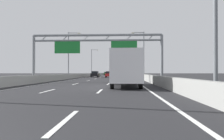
% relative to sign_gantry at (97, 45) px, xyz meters
% --- Properties ---
extents(ground_plane, '(260.00, 260.00, 0.00)m').
position_rel_sign_gantry_xyz_m(ground_plane, '(0.04, 73.81, -4.85)').
color(ground_plane, '#262628').
extents(lane_dash_left_1, '(0.16, 3.00, 0.01)m').
position_rel_sign_gantry_xyz_m(lane_dash_left_1, '(-1.76, -13.69, -4.84)').
color(lane_dash_left_1, white).
rests_on(lane_dash_left_1, ground_plane).
extents(lane_dash_left_2, '(0.16, 3.00, 0.01)m').
position_rel_sign_gantry_xyz_m(lane_dash_left_2, '(-1.76, -4.69, -4.84)').
color(lane_dash_left_2, white).
rests_on(lane_dash_left_2, ground_plane).
extents(lane_dash_left_3, '(0.16, 3.00, 0.01)m').
position_rel_sign_gantry_xyz_m(lane_dash_left_3, '(-1.76, 4.31, -4.84)').
color(lane_dash_left_3, white).
rests_on(lane_dash_left_3, ground_plane).
extents(lane_dash_left_4, '(0.16, 3.00, 0.01)m').
position_rel_sign_gantry_xyz_m(lane_dash_left_4, '(-1.76, 13.31, -4.84)').
color(lane_dash_left_4, white).
rests_on(lane_dash_left_4, ground_plane).
extents(lane_dash_left_5, '(0.16, 3.00, 0.01)m').
position_rel_sign_gantry_xyz_m(lane_dash_left_5, '(-1.76, 22.31, -4.84)').
color(lane_dash_left_5, white).
rests_on(lane_dash_left_5, ground_plane).
extents(lane_dash_left_6, '(0.16, 3.00, 0.01)m').
position_rel_sign_gantry_xyz_m(lane_dash_left_6, '(-1.76, 31.31, -4.84)').
color(lane_dash_left_6, white).
rests_on(lane_dash_left_6, ground_plane).
extents(lane_dash_left_7, '(0.16, 3.00, 0.01)m').
position_rel_sign_gantry_xyz_m(lane_dash_left_7, '(-1.76, 40.31, -4.84)').
color(lane_dash_left_7, white).
rests_on(lane_dash_left_7, ground_plane).
extents(lane_dash_left_8, '(0.16, 3.00, 0.01)m').
position_rel_sign_gantry_xyz_m(lane_dash_left_8, '(-1.76, 49.31, -4.84)').
color(lane_dash_left_8, white).
rests_on(lane_dash_left_8, ground_plane).
extents(lane_dash_left_9, '(0.16, 3.00, 0.01)m').
position_rel_sign_gantry_xyz_m(lane_dash_left_9, '(-1.76, 58.31, -4.84)').
color(lane_dash_left_9, white).
rests_on(lane_dash_left_9, ground_plane).
extents(lane_dash_left_10, '(0.16, 3.00, 0.01)m').
position_rel_sign_gantry_xyz_m(lane_dash_left_10, '(-1.76, 67.31, -4.84)').
color(lane_dash_left_10, white).
rests_on(lane_dash_left_10, ground_plane).
extents(lane_dash_left_11, '(0.16, 3.00, 0.01)m').
position_rel_sign_gantry_xyz_m(lane_dash_left_11, '(-1.76, 76.31, -4.84)').
color(lane_dash_left_11, white).
rests_on(lane_dash_left_11, ground_plane).
extents(lane_dash_left_12, '(0.16, 3.00, 0.01)m').
position_rel_sign_gantry_xyz_m(lane_dash_left_12, '(-1.76, 85.31, -4.84)').
color(lane_dash_left_12, white).
rests_on(lane_dash_left_12, ground_plane).
extents(lane_dash_left_13, '(0.16, 3.00, 0.01)m').
position_rel_sign_gantry_xyz_m(lane_dash_left_13, '(-1.76, 94.31, -4.84)').
color(lane_dash_left_13, white).
rests_on(lane_dash_left_13, ground_plane).
extents(lane_dash_left_14, '(0.16, 3.00, 0.01)m').
position_rel_sign_gantry_xyz_m(lane_dash_left_14, '(-1.76, 103.31, -4.84)').
color(lane_dash_left_14, white).
rests_on(lane_dash_left_14, ground_plane).
extents(lane_dash_left_15, '(0.16, 3.00, 0.01)m').
position_rel_sign_gantry_xyz_m(lane_dash_left_15, '(-1.76, 112.31, -4.84)').
color(lane_dash_left_15, white).
rests_on(lane_dash_left_15, ground_plane).
extents(lane_dash_left_16, '(0.16, 3.00, 0.01)m').
position_rel_sign_gantry_xyz_m(lane_dash_left_16, '(-1.76, 121.31, -4.84)').
color(lane_dash_left_16, white).
rests_on(lane_dash_left_16, ground_plane).
extents(lane_dash_left_17, '(0.16, 3.00, 0.01)m').
position_rel_sign_gantry_xyz_m(lane_dash_left_17, '(-1.76, 130.31, -4.84)').
color(lane_dash_left_17, white).
rests_on(lane_dash_left_17, ground_plane).
extents(lane_dash_right_0, '(0.16, 3.00, 0.01)m').
position_rel_sign_gantry_xyz_m(lane_dash_right_0, '(1.84, -22.69, -4.84)').
color(lane_dash_right_0, white).
rests_on(lane_dash_right_0, ground_plane).
extents(lane_dash_right_1, '(0.16, 3.00, 0.01)m').
position_rel_sign_gantry_xyz_m(lane_dash_right_1, '(1.84, -13.69, -4.84)').
color(lane_dash_right_1, white).
rests_on(lane_dash_right_1, ground_plane).
extents(lane_dash_right_2, '(0.16, 3.00, 0.01)m').
position_rel_sign_gantry_xyz_m(lane_dash_right_2, '(1.84, -4.69, -4.84)').
color(lane_dash_right_2, white).
rests_on(lane_dash_right_2, ground_plane).
extents(lane_dash_right_3, '(0.16, 3.00, 0.01)m').
position_rel_sign_gantry_xyz_m(lane_dash_right_3, '(1.84, 4.31, -4.84)').
color(lane_dash_right_3, white).
rests_on(lane_dash_right_3, ground_plane).
extents(lane_dash_right_4, '(0.16, 3.00, 0.01)m').
position_rel_sign_gantry_xyz_m(lane_dash_right_4, '(1.84, 13.31, -4.84)').
color(lane_dash_right_4, white).
rests_on(lane_dash_right_4, ground_plane).
extents(lane_dash_right_5, '(0.16, 3.00, 0.01)m').
position_rel_sign_gantry_xyz_m(lane_dash_right_5, '(1.84, 22.31, -4.84)').
color(lane_dash_right_5, white).
rests_on(lane_dash_right_5, ground_plane).
extents(lane_dash_right_6, '(0.16, 3.00, 0.01)m').
position_rel_sign_gantry_xyz_m(lane_dash_right_6, '(1.84, 31.31, -4.84)').
color(lane_dash_right_6, white).
rests_on(lane_dash_right_6, ground_plane).
extents(lane_dash_right_7, '(0.16, 3.00, 0.01)m').
position_rel_sign_gantry_xyz_m(lane_dash_right_7, '(1.84, 40.31, -4.84)').
color(lane_dash_right_7, white).
rests_on(lane_dash_right_7, ground_plane).
extents(lane_dash_right_8, '(0.16, 3.00, 0.01)m').
position_rel_sign_gantry_xyz_m(lane_dash_right_8, '(1.84, 49.31, -4.84)').
color(lane_dash_right_8, white).
rests_on(lane_dash_right_8, ground_plane).
extents(lane_dash_right_9, '(0.16, 3.00, 0.01)m').
position_rel_sign_gantry_xyz_m(lane_dash_right_9, '(1.84, 58.31, -4.84)').
color(lane_dash_right_9, white).
rests_on(lane_dash_right_9, ground_plane).
extents(lane_dash_right_10, '(0.16, 3.00, 0.01)m').
position_rel_sign_gantry_xyz_m(lane_dash_right_10, '(1.84, 67.31, -4.84)').
color(lane_dash_right_10, white).
rests_on(lane_dash_right_10, ground_plane).
extents(lane_dash_right_11, '(0.16, 3.00, 0.01)m').
position_rel_sign_gantry_xyz_m(lane_dash_right_11, '(1.84, 76.31, -4.84)').
color(lane_dash_right_11, white).
rests_on(lane_dash_right_11, ground_plane).
extents(lane_dash_right_12, '(0.16, 3.00, 0.01)m').
position_rel_sign_gantry_xyz_m(lane_dash_right_12, '(1.84, 85.31, -4.84)').
color(lane_dash_right_12, white).
rests_on(lane_dash_right_12, ground_plane).
extents(lane_dash_right_13, '(0.16, 3.00, 0.01)m').
position_rel_sign_gantry_xyz_m(lane_dash_right_13, '(1.84, 94.31, -4.84)').
color(lane_dash_right_13, white).
rests_on(lane_dash_right_13, ground_plane).
extents(lane_dash_right_14, '(0.16, 3.00, 0.01)m').
position_rel_sign_gantry_xyz_m(lane_dash_right_14, '(1.84, 103.31, -4.84)').
color(lane_dash_right_14, white).
rests_on(lane_dash_right_14, ground_plane).
extents(lane_dash_right_15, '(0.16, 3.00, 0.01)m').
position_rel_sign_gantry_xyz_m(lane_dash_right_15, '(1.84, 112.31, -4.84)').
color(lane_dash_right_15, white).
rests_on(lane_dash_right_15, ground_plane).
extents(lane_dash_right_16, '(0.16, 3.00, 0.01)m').
position_rel_sign_gantry_xyz_m(lane_dash_right_16, '(1.84, 121.31, -4.84)').
color(lane_dash_right_16, white).
rests_on(lane_dash_right_16, ground_plane).
extents(lane_dash_right_17, '(0.16, 3.00, 0.01)m').
position_rel_sign_gantry_xyz_m(lane_dash_right_17, '(1.84, 130.31, -4.84)').
color(lane_dash_right_17, white).
rests_on(lane_dash_right_17, ground_plane).
extents(edge_line_left, '(0.16, 176.00, 0.01)m').
position_rel_sign_gantry_xyz_m(edge_line_left, '(-5.21, 61.81, -4.84)').
color(edge_line_left, white).
rests_on(edge_line_left, ground_plane).
extents(edge_line_right, '(0.16, 176.00, 0.01)m').
position_rel_sign_gantry_xyz_m(edge_line_right, '(5.29, 61.81, -4.84)').
color(edge_line_right, white).
rests_on(edge_line_right, ground_plane).
extents(barrier_left, '(0.45, 220.00, 0.95)m').
position_rel_sign_gantry_xyz_m(barrier_left, '(-6.86, 83.81, -4.37)').
color(barrier_left, '#9E9E99').
rests_on(barrier_left, ground_plane).
extents(barrier_right, '(0.45, 220.00, 0.95)m').
position_rel_sign_gantry_xyz_m(barrier_right, '(6.94, 83.81, -4.37)').
color(barrier_right, '#9E9E99').
rests_on(barrier_right, ground_plane).
extents(sign_gantry, '(17.33, 0.36, 6.36)m').
position_rel_sign_gantry_xyz_m(sign_gantry, '(0.00, 0.00, 0.00)').
color(sign_gantry, gray).
rests_on(sign_gantry, ground_plane).
extents(streetlamp_left_mid, '(2.58, 0.28, 9.50)m').
position_rel_sign_gantry_xyz_m(streetlamp_left_mid, '(-7.42, 15.56, 0.55)').
color(streetlamp_left_mid, slate).
rests_on(streetlamp_left_mid, ground_plane).
extents(streetlamp_right_mid, '(2.58, 0.28, 9.50)m').
position_rel_sign_gantry_xyz_m(streetlamp_right_mid, '(7.51, 15.56, 0.55)').
color(streetlamp_right_mid, slate).
rests_on(streetlamp_right_mid, ground_plane).
extents(streetlamp_left_far, '(2.58, 0.28, 9.50)m').
position_rel_sign_gantry_xyz_m(streetlamp_left_far, '(-7.42, 49.18, 0.55)').
color(streetlamp_left_far, slate).
rests_on(streetlamp_left_far, ground_plane).
extents(streetlamp_right_far, '(2.58, 0.28, 9.50)m').
position_rel_sign_gantry_xyz_m(streetlamp_right_far, '(7.51, 49.18, 0.55)').
color(streetlamp_right_far, slate).
rests_on(streetlamp_right_far, ground_plane).
extents(black_car, '(1.77, 4.56, 1.55)m').
position_rel_sign_gantry_xyz_m(black_car, '(-3.46, 26.05, -4.06)').
color(black_car, black).
rests_on(black_car, ground_plane).
extents(white_car, '(1.80, 4.69, 1.42)m').
position_rel_sign_gantry_xyz_m(white_car, '(3.55, 79.41, -4.10)').
color(white_car, silver).
rests_on(white_car, ground_plane).
extents(orange_car, '(1.81, 4.64, 1.40)m').
position_rel_sign_gantry_xyz_m(orange_car, '(3.79, 42.27, -4.13)').
color(orange_car, orange).
rests_on(orange_car, ground_plane).
extents(yellow_car, '(1.80, 4.68, 1.46)m').
position_rel_sign_gantry_xyz_m(yellow_car, '(3.42, 56.79, -4.09)').
color(yellow_car, yellow).
rests_on(yellow_car, ground_plane).
extents(blue_car, '(1.70, 4.58, 1.52)m').
position_rel_sign_gantry_xyz_m(blue_car, '(3.73, 70.92, -4.08)').
color(blue_car, '#2347AD').
rests_on(blue_car, ground_plane).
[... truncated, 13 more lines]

